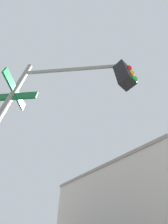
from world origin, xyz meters
The scene contains 2 objects.
traffic_signal_near centered at (-6.30, -6.22, 3.94)m, with size 2.39×2.25×5.57m.
building_stucco centered at (-17.82, 17.21, 5.74)m, with size 19.95×18.73×11.46m.
Camera 1 is at (-4.76, -7.08, 1.77)m, focal length 22.92 mm.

